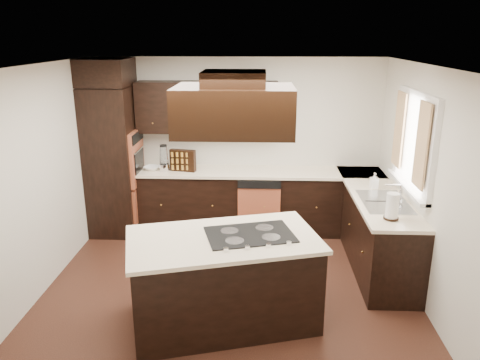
{
  "coord_description": "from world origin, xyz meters",
  "views": [
    {
      "loc": [
        0.34,
        -4.68,
        2.81
      ],
      "look_at": [
        0.1,
        0.6,
        1.15
      ],
      "focal_mm": 35.0,
      "sensor_mm": 36.0,
      "label": 1
    }
  ],
  "objects_px": {
    "spice_rack": "(183,160)",
    "oven_column": "(113,161)",
    "island": "(224,282)",
    "range_hood": "(234,110)"
  },
  "relations": [
    {
      "from": "spice_rack",
      "to": "oven_column",
      "type": "bearing_deg",
      "value": -164.65
    },
    {
      "from": "oven_column",
      "to": "island",
      "type": "distance_m",
      "value": 2.92
    },
    {
      "from": "oven_column",
      "to": "island",
      "type": "height_order",
      "value": "oven_column"
    },
    {
      "from": "oven_column",
      "to": "island",
      "type": "relative_size",
      "value": 1.19
    },
    {
      "from": "range_hood",
      "to": "spice_rack",
      "type": "distance_m",
      "value": 2.68
    },
    {
      "from": "oven_column",
      "to": "spice_rack",
      "type": "bearing_deg",
      "value": 1.89
    },
    {
      "from": "spice_rack",
      "to": "island",
      "type": "bearing_deg",
      "value": -58.14
    },
    {
      "from": "range_hood",
      "to": "spice_rack",
      "type": "relative_size",
      "value": 2.82
    },
    {
      "from": "oven_column",
      "to": "range_hood",
      "type": "relative_size",
      "value": 2.02
    },
    {
      "from": "oven_column",
      "to": "spice_rack",
      "type": "xyz_separation_m",
      "value": [
        1.0,
        0.03,
        0.02
      ]
    }
  ]
}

